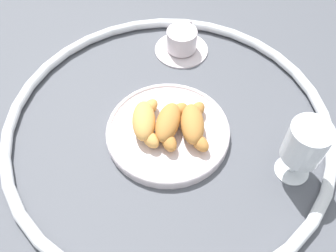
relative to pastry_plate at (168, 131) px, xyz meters
name	(u,v)px	position (x,y,z in m)	size (l,w,h in m)	color
ground_plane	(168,127)	(-0.02, -0.01, -0.01)	(2.20, 2.20, 0.00)	#4C4F56
table_chrome_rim	(168,123)	(-0.02, -0.01, 0.00)	(0.71, 0.71, 0.02)	silver
pastry_plate	(168,131)	(0.00, 0.00, 0.00)	(0.26, 0.26, 0.02)	silver
croissant_large	(145,121)	(0.01, -0.05, 0.03)	(0.13, 0.09, 0.04)	#D6994C
croissant_small	(170,123)	(0.00, 0.00, 0.03)	(0.14, 0.07, 0.04)	#BC7A38
croissant_extra	(194,124)	(-0.01, 0.05, 0.03)	(0.13, 0.09, 0.04)	#BC7A38
coffee_cup_near	(182,42)	(-0.26, -0.05, 0.01)	(0.14, 0.14, 0.06)	silver
juice_glass_left	(305,145)	(0.01, 0.26, 0.08)	(0.08, 0.08, 0.14)	white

